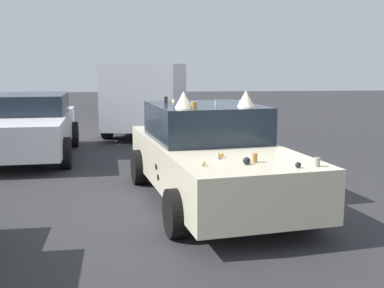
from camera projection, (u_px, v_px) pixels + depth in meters
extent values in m
plane|color=#2D2D30|center=(211.00, 201.00, 7.44)|extent=(60.00, 60.00, 0.00)
cube|color=beige|center=(211.00, 164.00, 7.34)|extent=(4.70, 2.50, 0.66)
cube|color=#1E2833|center=(205.00, 122.00, 7.58)|extent=(2.12, 1.91, 0.55)
cylinder|color=black|center=(308.00, 202.00, 6.31)|extent=(0.64, 0.32, 0.61)
cylinder|color=black|center=(176.00, 213.00, 5.83)|extent=(0.64, 0.32, 0.61)
cylinder|color=black|center=(234.00, 161.00, 8.94)|extent=(0.64, 0.32, 0.61)
cylinder|color=black|center=(139.00, 167.00, 8.46)|extent=(0.64, 0.32, 0.61)
ellipsoid|color=black|center=(156.00, 167.00, 7.03)|extent=(0.15, 0.05, 0.09)
ellipsoid|color=black|center=(257.00, 167.00, 7.86)|extent=(0.13, 0.04, 0.14)
ellipsoid|color=black|center=(277.00, 174.00, 7.13)|extent=(0.15, 0.05, 0.09)
ellipsoid|color=black|center=(324.00, 188.00, 5.88)|extent=(0.13, 0.04, 0.08)
ellipsoid|color=black|center=(296.00, 165.00, 6.55)|extent=(0.16, 0.05, 0.09)
ellipsoid|color=black|center=(158.00, 177.00, 6.92)|extent=(0.13, 0.04, 0.09)
ellipsoid|color=black|center=(237.00, 149.00, 8.75)|extent=(0.17, 0.05, 0.12)
ellipsoid|color=black|center=(226.00, 134.00, 9.26)|extent=(0.14, 0.04, 0.09)
sphere|color=tan|center=(203.00, 164.00, 5.59)|extent=(0.06, 0.06, 0.06)
sphere|color=orange|center=(221.00, 155.00, 6.12)|extent=(0.06, 0.06, 0.06)
cylinder|color=gray|center=(317.00, 162.00, 5.55)|extent=(0.10, 0.10, 0.11)
cone|color=gray|center=(219.00, 155.00, 5.99)|extent=(0.11, 0.11, 0.10)
sphere|color=gray|center=(246.00, 160.00, 5.76)|extent=(0.06, 0.06, 0.06)
cylinder|color=#A87A38|center=(255.00, 158.00, 5.79)|extent=(0.08, 0.08, 0.11)
sphere|color=black|center=(247.00, 161.00, 5.67)|extent=(0.09, 0.09, 0.09)
sphere|color=black|center=(298.00, 165.00, 5.48)|extent=(0.07, 0.07, 0.07)
cylinder|color=black|center=(166.00, 100.00, 7.81)|extent=(0.07, 0.07, 0.10)
cone|color=tan|center=(174.00, 100.00, 8.05)|extent=(0.08, 0.08, 0.05)
cylinder|color=#A87A38|center=(194.00, 105.00, 6.88)|extent=(0.11, 0.11, 0.09)
cylinder|color=gray|center=(240.00, 102.00, 7.51)|extent=(0.05, 0.05, 0.07)
cone|color=gray|center=(216.00, 102.00, 7.37)|extent=(0.05, 0.05, 0.11)
cone|color=beige|center=(246.00, 98.00, 7.15)|extent=(0.26, 0.26, 0.24)
cone|color=beige|center=(183.00, 100.00, 6.90)|extent=(0.26, 0.26, 0.24)
cube|color=silver|center=(150.00, 93.00, 14.93)|extent=(5.43, 2.71, 1.80)
cube|color=#1E2833|center=(140.00, 84.00, 13.08)|extent=(0.38, 1.72, 0.65)
cylinder|color=black|center=(178.00, 127.00, 13.48)|extent=(0.75, 0.34, 0.72)
cylinder|color=black|center=(107.00, 126.00, 13.59)|extent=(0.75, 0.34, 0.72)
cylinder|color=black|center=(185.00, 115.00, 16.55)|extent=(0.75, 0.34, 0.72)
cylinder|color=black|center=(128.00, 115.00, 16.66)|extent=(0.75, 0.34, 0.72)
cube|color=silver|center=(29.00, 131.00, 10.77)|extent=(4.42, 2.06, 0.69)
cube|color=#1E2833|center=(31.00, 104.00, 11.08)|extent=(2.16, 1.74, 0.45)
cylinder|color=black|center=(65.00, 153.00, 9.68)|extent=(0.66, 0.27, 0.65)
cylinder|color=black|center=(74.00, 134.00, 12.26)|extent=(0.66, 0.27, 0.65)
cylinder|color=black|center=(1.00, 136.00, 11.96)|extent=(0.66, 0.27, 0.65)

